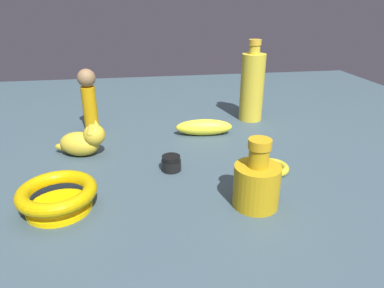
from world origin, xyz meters
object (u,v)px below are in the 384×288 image
bottle_short (257,182)px  bowl (57,195)px  cat_figurine (84,141)px  bangle (272,168)px  nail_polish_jar (171,163)px  person_figure_adult (89,97)px  bottle_tall (252,86)px  banana (204,127)px

bottle_short → bowl: (-0.38, 0.04, -0.02)m
cat_figurine → bangle: bearing=-19.7°
bowl → nail_polish_jar: bearing=29.4°
person_figure_adult → cat_figurine: person_figure_adult is taller
cat_figurine → bowl: bearing=-94.2°
bottle_tall → banana: 0.23m
bottle_tall → bottle_short: bearing=-106.8°
bottle_short → person_figure_adult: (-0.36, 0.47, 0.05)m
nail_polish_jar → bowl: size_ratio=0.31×
person_figure_adult → nail_polish_jar: 0.38m
banana → bowl: bowl is taller
bottle_short → nail_polish_jar: (-0.15, 0.17, -0.03)m
bottle_short → person_figure_adult: bearing=127.2°
banana → bottle_short: bearing=-79.4°
cat_figurine → nail_polish_jar: 0.24m
bottle_tall → cat_figurine: size_ratio=1.87×
person_figure_adult → bowl: 0.44m
bangle → banana: 0.28m
bangle → cat_figurine: cat_figurine is taller
bangle → banana: size_ratio=0.49×
bottle_short → person_figure_adult: 0.60m
bangle → cat_figurine: size_ratio=0.59×
person_figure_adult → bottle_tall: bearing=2.7°
bangle → nail_polish_jar: nail_polish_jar is taller
person_figure_adult → bowl: size_ratio=1.26×
person_figure_adult → bangle: (0.45, -0.34, -0.10)m
bottle_short → bottle_tall: size_ratio=0.54×
nail_polish_jar → cat_figurine: bearing=151.0°
banana → bowl: size_ratio=1.11×
nail_polish_jar → bottle_short: bearing=-49.5°
banana → bowl: 0.49m
bangle → bottle_tall: (0.07, 0.37, 0.10)m
bottle_tall → cat_figurine: bearing=-157.9°
bottle_tall → bowl: bearing=-139.3°
bottle_tall → nail_polish_jar: size_ratio=5.49×
cat_figurine → nail_polish_jar: (0.21, -0.12, -0.02)m
bangle → bottle_tall: bearing=79.9°
nail_polish_jar → bowl: (-0.23, -0.13, 0.01)m
bangle → bottle_tall: bottle_tall is taller
nail_polish_jar → banana: bearing=60.4°
bottle_short → banana: bearing=94.3°
cat_figurine → person_figure_adult: bearing=90.1°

